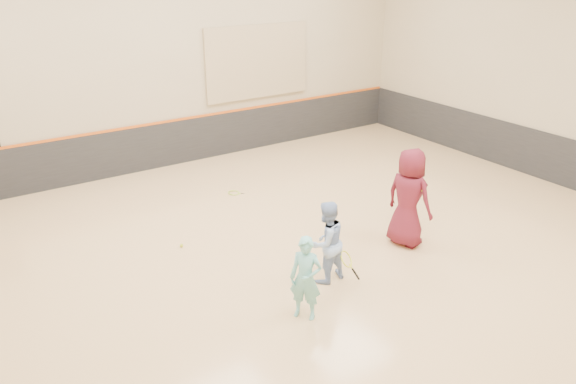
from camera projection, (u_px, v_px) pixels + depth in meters
room at (294, 218)px, 10.25m from camera, size 15.04×12.04×6.22m
wainscot_back at (168, 144)px, 14.91m from camera, size 14.90×0.04×1.20m
wainscot_right at (539, 154)px, 14.13m from camera, size 0.04×11.90×1.20m
accent_stripe at (166, 122)px, 14.66m from camera, size 14.90×0.03×0.06m
acoustic_panel at (257, 62)px, 15.58m from camera, size 3.20×0.08×2.00m
girl at (306, 278)px, 8.56m from camera, size 0.57×0.60×1.38m
instructor at (326, 242)px, 9.53m from camera, size 0.77×0.62×1.48m
young_man at (409, 198)px, 10.69m from camera, size 0.80×1.06×1.95m
held_racket at (346, 259)px, 9.65m from camera, size 0.44×0.44×0.60m
spare_racket at (234, 192)px, 13.34m from camera, size 0.61×0.61×0.09m
ball_under_racket at (293, 270)px, 10.05m from camera, size 0.07×0.07×0.07m
ball_in_hand at (422, 190)px, 10.49m from camera, size 0.07×0.07×0.07m
ball_beside_spare at (181, 246)px, 10.89m from camera, size 0.07×0.07×0.07m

